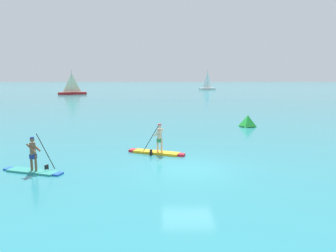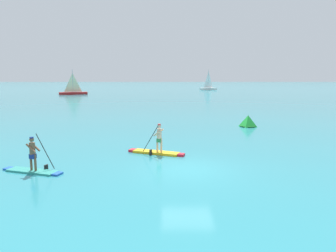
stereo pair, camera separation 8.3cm
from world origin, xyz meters
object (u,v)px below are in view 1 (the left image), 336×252
Objects in this scene: paddleboarder_near_left at (33,164)px; race_marker_buoy at (248,122)px; paddleboarder_mid_center at (157,148)px; sailboat_left_horizon at (72,92)px; sailboat_right_horizon at (207,87)px.

race_marker_buoy is (13.33, 13.28, 0.06)m from paddleboarder_near_left.
race_marker_buoy is at bearing -106.70° from paddleboarder_mid_center.
sailboat_right_horizon reaches higher than sailboat_left_horizon.
sailboat_left_horizon reaches higher than paddleboarder_near_left.
sailboat_right_horizon is at bearing 85.27° from race_marker_buoy.
paddleboarder_near_left is 6.60m from paddleboarder_mid_center.
race_marker_buoy is (7.71, 9.80, 0.12)m from paddleboarder_mid_center.
paddleboarder_mid_center is at bearing 58.25° from sailboat_right_horizon.
paddleboarder_near_left reaches higher than race_marker_buoy.
sailboat_left_horizon is at bearing 122.45° from paddleboarder_near_left.
race_marker_buoy is 0.23× the size of sailboat_left_horizon.
paddleboarder_mid_center is 0.49× the size of sailboat_left_horizon.
sailboat_right_horizon reaches higher than paddleboarder_near_left.
paddleboarder_near_left is 0.48× the size of sailboat_right_horizon.
paddleboarder_mid_center is at bearing 89.47° from sailboat_left_horizon.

